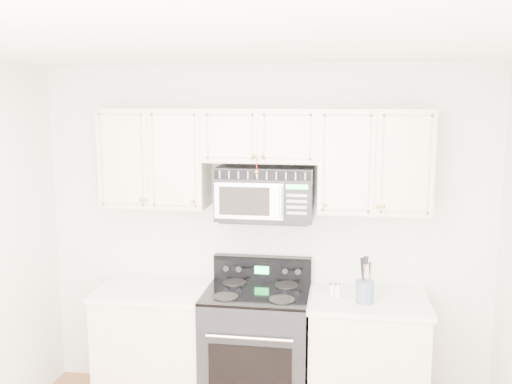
# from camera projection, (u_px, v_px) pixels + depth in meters

# --- Properties ---
(room) EXTENTS (3.51, 3.51, 2.61)m
(room) POSITION_uv_depth(u_px,v_px,m) (215.00, 315.00, 2.76)
(room) COLOR olive
(room) RESTS_ON ground
(base_cabinet_left) EXTENTS (0.86, 0.65, 0.92)m
(base_cabinet_left) POSITION_uv_depth(u_px,v_px,m) (157.00, 348.00, 4.43)
(base_cabinet_left) COLOR beige
(base_cabinet_left) RESTS_ON ground
(base_cabinet_right) EXTENTS (0.86, 0.65, 0.92)m
(base_cabinet_right) POSITION_uv_depth(u_px,v_px,m) (366.00, 362.00, 4.19)
(base_cabinet_right) COLOR beige
(base_cabinet_right) RESTS_ON ground
(range) EXTENTS (0.77, 0.70, 1.12)m
(range) POSITION_uv_depth(u_px,v_px,m) (257.00, 348.00, 4.29)
(range) COLOR black
(range) RESTS_ON ground
(upper_cabinets) EXTENTS (2.44, 0.37, 0.75)m
(upper_cabinets) POSITION_uv_depth(u_px,v_px,m) (262.00, 154.00, 4.21)
(upper_cabinets) COLOR beige
(upper_cabinets) RESTS_ON ground
(microwave) EXTENTS (0.71, 0.41, 0.39)m
(microwave) POSITION_uv_depth(u_px,v_px,m) (265.00, 193.00, 4.23)
(microwave) COLOR black
(microwave) RESTS_ON ground
(utensil_crock) EXTENTS (0.13, 0.13, 0.33)m
(utensil_crock) POSITION_uv_depth(u_px,v_px,m) (365.00, 291.00, 4.00)
(utensil_crock) COLOR slate
(utensil_crock) RESTS_ON base_cabinet_right
(shaker_salt) EXTENTS (0.04, 0.04, 0.11)m
(shaker_salt) POSITION_uv_depth(u_px,v_px,m) (338.00, 289.00, 4.13)
(shaker_salt) COLOR white
(shaker_salt) RESTS_ON base_cabinet_right
(shaker_pepper) EXTENTS (0.04, 0.04, 0.09)m
(shaker_pepper) POSITION_uv_depth(u_px,v_px,m) (332.00, 289.00, 4.17)
(shaker_pepper) COLOR white
(shaker_pepper) RESTS_ON base_cabinet_right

